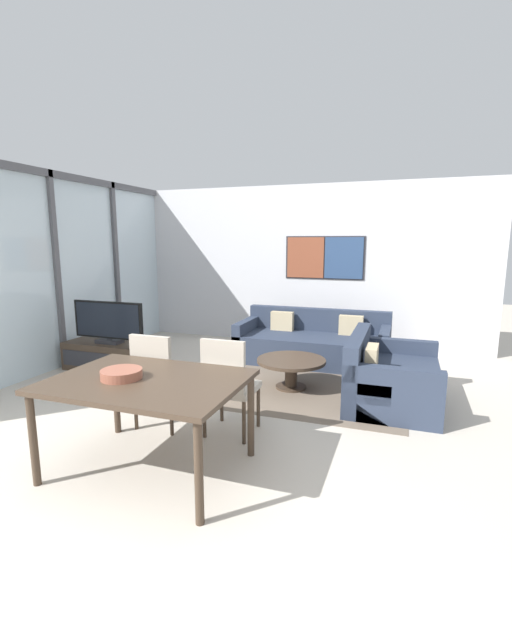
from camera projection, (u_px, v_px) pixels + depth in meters
ground_plane at (100, 509)px, 2.97m from camera, size 24.00×24.00×0.00m
wall_back at (295, 266)px, 7.64m from camera, size 6.68×0.09×2.80m
window_wall_left at (55, 263)px, 6.08m from camera, size 0.07×5.33×2.80m
area_rug at (291, 388)px, 5.42m from camera, size 2.83×1.91×0.01m
tv_console at (110, 357)px, 6.13m from camera, size 1.37×0.47×0.40m
television at (108, 323)px, 6.04m from camera, size 1.12×0.20×0.60m
sofa_main at (313, 344)px, 6.61m from camera, size 2.26×0.99×0.78m
sofa_side at (386, 379)px, 4.93m from camera, size 0.99×1.46×0.78m
coffee_table at (291, 366)px, 5.36m from camera, size 0.86×0.86×0.38m
dining_table at (147, 388)px, 3.37m from camera, size 1.50×1.10×0.77m
dining_chair_left at (158, 376)px, 4.18m from camera, size 0.46×0.46×0.96m
dining_chair_centre at (228, 382)px, 4.01m from camera, size 0.46×0.46×0.96m
fruit_bowl at (121, 373)px, 3.36m from camera, size 0.32×0.32×0.07m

